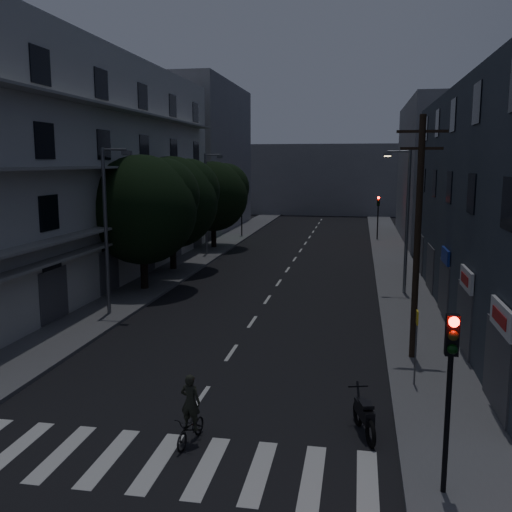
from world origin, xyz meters
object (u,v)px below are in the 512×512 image
(utility_pole, at_px, (418,234))
(traffic_signal_near, at_px, (451,367))
(motorcycle, at_px, (364,416))
(cyclist, at_px, (191,420))
(bus_stop_sign, at_px, (416,334))

(utility_pole, bearing_deg, traffic_signal_near, -90.68)
(traffic_signal_near, bearing_deg, motorcycle, 121.67)
(cyclist, bearing_deg, utility_pole, 60.02)
(traffic_signal_near, distance_m, bus_stop_sign, 6.49)
(traffic_signal_near, distance_m, cyclist, 6.93)
(bus_stop_sign, bearing_deg, motorcycle, -115.13)
(traffic_signal_near, distance_m, motorcycle, 4.20)
(traffic_signal_near, height_order, utility_pole, utility_pole)
(utility_pole, xyz_separation_m, motorcycle, (-1.85, -6.39, -4.35))
(traffic_signal_near, relative_size, motorcycle, 2.07)
(cyclist, bearing_deg, traffic_signal_near, -3.39)
(traffic_signal_near, relative_size, cyclist, 2.11)
(bus_stop_sign, relative_size, motorcycle, 1.27)
(traffic_signal_near, relative_size, utility_pole, 0.46)
(bus_stop_sign, height_order, cyclist, bus_stop_sign)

